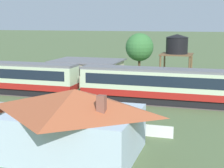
{
  "coord_description": "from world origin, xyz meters",
  "views": [
    {
      "loc": [
        -16.21,
        -41.01,
        9.75
      ],
      "look_at": [
        -28.63,
        -0.29,
        1.96
      ],
      "focal_mm": 55.0,
      "sensor_mm": 36.0,
      "label": 1
    }
  ],
  "objects_px": {
    "water_tower": "(177,46)",
    "yard_tree_0": "(140,47)",
    "passenger_train": "(157,84)",
    "parked_car_red": "(55,105)",
    "cottage_terracotta_roof_2": "(75,121)",
    "station_building": "(88,72)"
  },
  "relations": [
    {
      "from": "parked_car_red",
      "to": "yard_tree_0",
      "type": "relative_size",
      "value": 0.54
    },
    {
      "from": "passenger_train",
      "to": "parked_car_red",
      "type": "xyz_separation_m",
      "value": [
        -10.2,
        -6.88,
        -1.75
      ]
    },
    {
      "from": "station_building",
      "to": "yard_tree_0",
      "type": "bearing_deg",
      "value": 49.03
    },
    {
      "from": "passenger_train",
      "to": "cottage_terracotta_roof_2",
      "type": "xyz_separation_m",
      "value": [
        -3.05,
        -17.95,
        0.21
      ]
    },
    {
      "from": "cottage_terracotta_roof_2",
      "to": "yard_tree_0",
      "type": "bearing_deg",
      "value": 94.96
    },
    {
      "from": "passenger_train",
      "to": "parked_car_red",
      "type": "bearing_deg",
      "value": -146.0
    },
    {
      "from": "passenger_train",
      "to": "cottage_terracotta_roof_2",
      "type": "distance_m",
      "value": 18.21
    },
    {
      "from": "water_tower",
      "to": "cottage_terracotta_roof_2",
      "type": "xyz_separation_m",
      "value": [
        -3.75,
        -31.12,
        -3.49
      ]
    },
    {
      "from": "passenger_train",
      "to": "yard_tree_0",
      "type": "bearing_deg",
      "value": 109.19
    },
    {
      "from": "passenger_train",
      "to": "water_tower",
      "type": "distance_m",
      "value": 13.69
    },
    {
      "from": "passenger_train",
      "to": "yard_tree_0",
      "type": "relative_size",
      "value": 12.41
    },
    {
      "from": "water_tower",
      "to": "yard_tree_0",
      "type": "relative_size",
      "value": 1.01
    },
    {
      "from": "passenger_train",
      "to": "water_tower",
      "type": "relative_size",
      "value": 12.33
    },
    {
      "from": "water_tower",
      "to": "yard_tree_0",
      "type": "height_order",
      "value": "water_tower"
    },
    {
      "from": "passenger_train",
      "to": "station_building",
      "type": "height_order",
      "value": "passenger_train"
    },
    {
      "from": "passenger_train",
      "to": "cottage_terracotta_roof_2",
      "type": "height_order",
      "value": "cottage_terracotta_roof_2"
    },
    {
      "from": "water_tower",
      "to": "yard_tree_0",
      "type": "distance_m",
      "value": 8.21
    },
    {
      "from": "water_tower",
      "to": "parked_car_red",
      "type": "distance_m",
      "value": 23.46
    },
    {
      "from": "passenger_train",
      "to": "cottage_terracotta_roof_2",
      "type": "bearing_deg",
      "value": -99.64
    },
    {
      "from": "parked_car_red",
      "to": "yard_tree_0",
      "type": "height_order",
      "value": "yard_tree_0"
    },
    {
      "from": "cottage_terracotta_roof_2",
      "to": "parked_car_red",
      "type": "distance_m",
      "value": 13.33
    },
    {
      "from": "cottage_terracotta_roof_2",
      "to": "yard_tree_0",
      "type": "distance_m",
      "value": 35.84
    }
  ]
}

